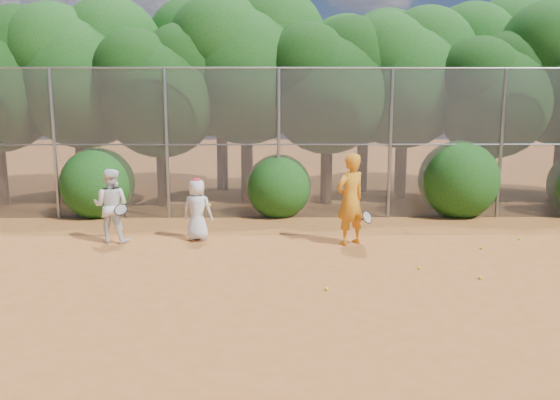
{
  "coord_description": "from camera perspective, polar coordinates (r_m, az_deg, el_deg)",
  "views": [
    {
      "loc": [
        -1.11,
        -8.65,
        3.05
      ],
      "look_at": [
        -1.0,
        2.5,
        1.1
      ],
      "focal_mm": 35.0,
      "sensor_mm": 36.0,
      "label": 1
    }
  ],
  "objects": [
    {
      "name": "ground",
      "position": [
        9.24,
        6.45,
        -9.42
      ],
      "size": [
        80.0,
        80.0,
        0.0
      ],
      "primitive_type": "plane",
      "color": "#A85C26",
      "rests_on": "ground"
    },
    {
      "name": "fence_back",
      "position": [
        14.72,
        3.31,
        6.01
      ],
      "size": [
        20.05,
        0.09,
        4.03
      ],
      "color": "gray",
      "rests_on": "ground"
    },
    {
      "name": "tree_1",
      "position": [
        18.19,
        -19.78,
        12.86
      ],
      "size": [
        4.64,
        4.03,
        6.35
      ],
      "color": "black",
      "rests_on": "ground"
    },
    {
      "name": "tree_2",
      "position": [
        16.83,
        -12.26,
        11.51
      ],
      "size": [
        3.99,
        3.47,
        5.47
      ],
      "color": "black",
      "rests_on": "ground"
    },
    {
      "name": "tree_3",
      "position": [
        17.57,
        -3.37,
        14.29
      ],
      "size": [
        4.89,
        4.26,
        6.7
      ],
      "color": "black",
      "rests_on": "ground"
    },
    {
      "name": "tree_4",
      "position": [
        16.99,
        5.17,
        12.27
      ],
      "size": [
        4.19,
        3.64,
        5.73
      ],
      "color": "black",
      "rests_on": "ground"
    },
    {
      "name": "tree_5",
      "position": [
        18.21,
        13.0,
        12.81
      ],
      "size": [
        4.51,
        3.92,
        6.17
      ],
      "color": "black",
      "rests_on": "ground"
    },
    {
      "name": "tree_6",
      "position": [
        17.97,
        21.56,
        10.57
      ],
      "size": [
        3.86,
        3.36,
        5.29
      ],
      "color": "black",
      "rests_on": "ground"
    },
    {
      "name": "tree_9",
      "position": [
        20.7,
        -20.37,
        12.88
      ],
      "size": [
        4.83,
        4.2,
        6.62
      ],
      "color": "black",
      "rests_on": "ground"
    },
    {
      "name": "tree_10",
      "position": [
        19.85,
        -6.03,
        14.42
      ],
      "size": [
        5.15,
        4.48,
        7.06
      ],
      "color": "black",
      "rests_on": "ground"
    },
    {
      "name": "tree_11",
      "position": [
        19.59,
        8.98,
        13.06
      ],
      "size": [
        4.64,
        4.03,
        6.35
      ],
      "color": "black",
      "rests_on": "ground"
    },
    {
      "name": "tree_12",
      "position": [
        21.38,
        21.05,
        13.2
      ],
      "size": [
        5.02,
        4.37,
        6.88
      ],
      "color": "black",
      "rests_on": "ground"
    },
    {
      "name": "bush_0",
      "position": [
        15.87,
        -18.52,
        1.98
      ],
      "size": [
        2.0,
        2.0,
        2.0
      ],
      "primitive_type": "sphere",
      "color": "#134411",
      "rests_on": "ground"
    },
    {
      "name": "bush_1",
      "position": [
        15.11,
        -0.14,
        1.74
      ],
      "size": [
        1.8,
        1.8,
        1.8
      ],
      "primitive_type": "sphere",
      "color": "#134411",
      "rests_on": "ground"
    },
    {
      "name": "bush_2",
      "position": [
        15.92,
        18.17,
        2.39
      ],
      "size": [
        2.2,
        2.2,
        2.2
      ],
      "primitive_type": "sphere",
      "color": "#134411",
      "rests_on": "ground"
    },
    {
      "name": "player_yellow",
      "position": [
        12.04,
        7.36,
        0.06
      ],
      "size": [
        0.95,
        0.8,
        2.01
      ],
      "rotation": [
        0.0,
        0.0,
        3.72
      ],
      "color": "orange",
      "rests_on": "ground"
    },
    {
      "name": "player_teen",
      "position": [
        12.5,
        -8.63,
        -0.97
      ],
      "size": [
        0.77,
        0.59,
        1.44
      ],
      "rotation": [
        0.0,
        0.0,
        2.91
      ],
      "color": "silver",
      "rests_on": "ground"
    },
    {
      "name": "player_white",
      "position": [
        12.74,
        -17.24,
        -0.58
      ],
      "size": [
        0.89,
        0.77,
        1.66
      ],
      "rotation": [
        0.0,
        0.0,
        3.04
      ],
      "color": "white",
      "rests_on": "ground"
    },
    {
      "name": "ball_0",
      "position": [
        10.65,
        14.33,
        -6.86
      ],
      "size": [
        0.07,
        0.07,
        0.07
      ],
      "primitive_type": "sphere",
      "color": "#BFE028",
      "rests_on": "ground"
    },
    {
      "name": "ball_1",
      "position": [
        13.63,
        23.7,
        -3.72
      ],
      "size": [
        0.07,
        0.07,
        0.07
      ],
      "primitive_type": "sphere",
      "color": "#BFE028",
      "rests_on": "ground"
    },
    {
      "name": "ball_2",
      "position": [
        10.38,
        20.2,
        -7.61
      ],
      "size": [
        0.07,
        0.07,
        0.07
      ],
      "primitive_type": "sphere",
      "color": "#BFE028",
      "rests_on": "ground"
    },
    {
      "name": "ball_4",
      "position": [
        9.23,
        4.87,
        -9.2
      ],
      "size": [
        0.07,
        0.07,
        0.07
      ],
      "primitive_type": "sphere",
      "color": "#BFE028",
      "rests_on": "ground"
    },
    {
      "name": "ball_5",
      "position": [
        12.48,
        20.29,
        -4.7
      ],
      "size": [
        0.07,
        0.07,
        0.07
      ],
      "primitive_type": "sphere",
      "color": "#BFE028",
      "rests_on": "ground"
    }
  ]
}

